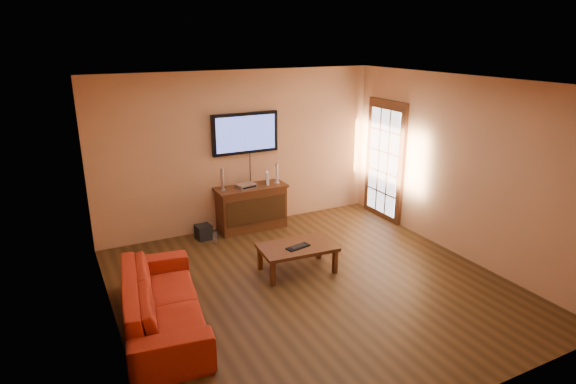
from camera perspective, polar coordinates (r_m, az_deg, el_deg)
ground_plane at (r=6.64m, az=2.92°, el=-11.05°), size 5.00×5.00×0.00m
room_walls at (r=6.53m, az=0.42°, el=4.43°), size 5.00×5.00×5.00m
french_door at (r=8.87m, az=11.36°, el=3.51°), size 0.07×1.02×2.22m
media_console at (r=8.36m, az=-4.34°, el=-1.85°), size 1.23×0.47×0.77m
television at (r=8.19m, az=-5.08°, el=6.96°), size 1.17×0.08×0.69m
coffee_table at (r=6.86m, az=1.10°, el=-6.76°), size 1.11×0.72×0.40m
sofa at (r=5.81m, az=-14.74°, el=-11.49°), size 0.92×2.22×0.84m
speaker_left at (r=8.03m, az=-7.79°, el=1.39°), size 0.10×0.10×0.38m
speaker_right at (r=8.37m, az=-1.35°, el=2.13°), size 0.10×0.10×0.35m
av_receiver at (r=8.16m, az=-5.03°, el=0.74°), size 0.35×0.28×0.07m
game_console at (r=8.32m, az=-2.46°, el=1.66°), size 0.10×0.17×0.22m
subwoofer at (r=8.13m, az=-9.97°, el=-4.69°), size 0.26×0.26×0.24m
bottle at (r=7.90m, az=-8.64°, el=-5.44°), size 0.08×0.08×0.22m
keyboard at (r=6.78m, az=1.20°, el=-6.52°), size 0.37×0.20×0.02m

